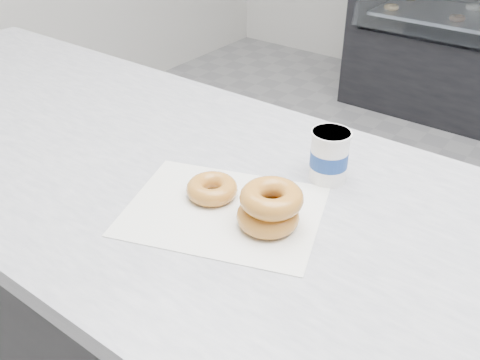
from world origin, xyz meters
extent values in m
cube|color=#BDBDC2|center=(0.00, -0.60, 0.88)|extent=(3.06, 0.76, 0.04)
cube|color=silver|center=(-0.23, -0.65, 0.90)|extent=(0.41, 0.36, 0.00)
torus|color=#BE7234|center=(-0.28, -0.63, 0.92)|extent=(0.11, 0.11, 0.03)
torus|color=#BE7234|center=(-0.14, -0.64, 0.92)|extent=(0.11, 0.11, 0.04)
torus|color=#BE7234|center=(-0.14, -0.64, 0.96)|extent=(0.14, 0.14, 0.04)
cylinder|color=white|center=(-0.14, -0.45, 0.95)|extent=(0.09, 0.09, 0.10)
cylinder|color=white|center=(-0.14, -0.45, 1.00)|extent=(0.08, 0.08, 0.01)
cylinder|color=navy|center=(-0.14, -0.45, 0.95)|extent=(0.09, 0.09, 0.03)
camera|label=1|loc=(0.26, -1.25, 1.46)|focal=40.00mm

